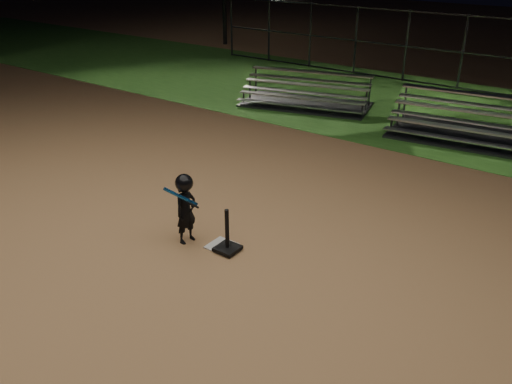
% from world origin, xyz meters
% --- Properties ---
extents(ground, '(80.00, 80.00, 0.00)m').
position_xyz_m(ground, '(0.00, 0.00, 0.00)').
color(ground, '#A9794C').
rests_on(ground, ground).
extents(grass_strip, '(60.00, 8.00, 0.01)m').
position_xyz_m(grass_strip, '(0.00, 10.00, 0.01)').
color(grass_strip, '#2C5E1E').
rests_on(grass_strip, ground).
extents(home_plate, '(0.45, 0.45, 0.02)m').
position_xyz_m(home_plate, '(0.00, 0.00, 0.01)').
color(home_plate, beige).
rests_on(home_plate, ground).
extents(batting_tee, '(0.38, 0.38, 0.76)m').
position_xyz_m(batting_tee, '(0.17, -0.06, 0.16)').
color(batting_tee, black).
rests_on(batting_tee, home_plate).
extents(child_batter, '(0.44, 0.61, 1.27)m').
position_xyz_m(child_batter, '(-0.61, -0.20, 0.67)').
color(child_batter, black).
rests_on(child_batter, ground).
extents(bleacher_left, '(4.28, 2.84, 0.96)m').
position_xyz_m(bleacher_left, '(-3.23, 8.11, 0.20)').
color(bleacher_left, '#A3A3A7').
rests_on(bleacher_left, ground).
extents(bleacher_right, '(4.58, 2.61, 1.07)m').
position_xyz_m(bleacher_right, '(2.02, 8.00, 0.22)').
color(bleacher_right, silver).
rests_on(bleacher_right, ground).
extents(backstop_fence, '(20.08, 0.08, 2.50)m').
position_xyz_m(backstop_fence, '(0.00, 13.00, 1.25)').
color(backstop_fence, '#38383D').
rests_on(backstop_fence, ground).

